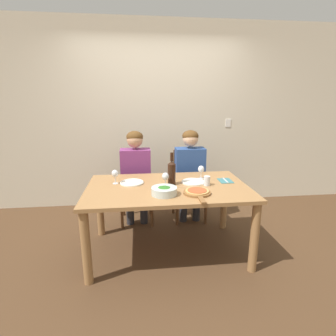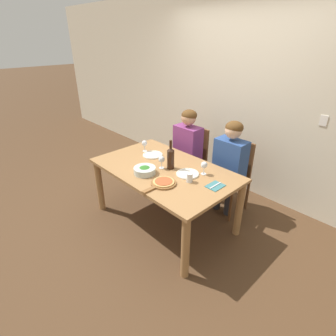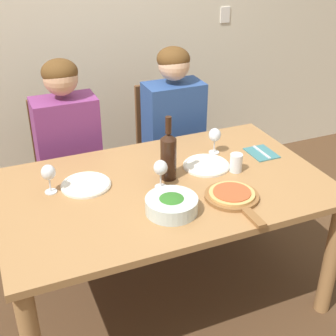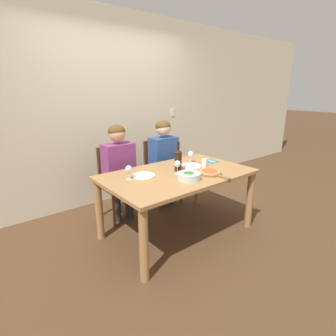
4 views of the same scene
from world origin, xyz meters
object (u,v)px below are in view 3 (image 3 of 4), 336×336
(wine_glass_left, at_px, (48,174))
(chair_left, at_px, (68,165))
(dinner_plate_left, at_px, (86,185))
(water_tumbler, at_px, (236,163))
(dinner_plate_right, at_px, (206,165))
(pizza_on_board, at_px, (233,196))
(wine_glass_right, at_px, (215,136))
(person_man, at_px, (175,121))
(person_woman, at_px, (68,139))
(chair_right, at_px, (168,147))
(wine_glass_centre, at_px, (161,169))
(fork_on_napkin, at_px, (262,153))
(wine_bottle, at_px, (168,155))
(broccoli_bowl, at_px, (172,205))

(wine_glass_left, bearing_deg, chair_left, 73.32)
(dinner_plate_left, relative_size, water_tumbler, 2.55)
(dinner_plate_left, xyz_separation_m, dinner_plate_right, (0.65, -0.05, 0.00))
(pizza_on_board, height_order, wine_glass_right, wine_glass_right)
(pizza_on_board, bearing_deg, person_man, 82.66)
(person_man, relative_size, water_tumbler, 12.37)
(person_woman, distance_m, water_tumbler, 1.05)
(dinner_plate_left, height_order, dinner_plate_right, same)
(chair_right, bearing_deg, chair_left, 180.00)
(wine_glass_centre, bearing_deg, fork_on_napkin, 10.51)
(wine_bottle, bearing_deg, dinner_plate_left, 168.56)
(wine_glass_left, xyz_separation_m, fork_on_napkin, (1.19, -0.04, -0.10))
(wine_glass_right, bearing_deg, broccoli_bowl, -135.23)
(chair_right, xyz_separation_m, fork_on_napkin, (0.27, -0.74, 0.24))
(water_tumbler, bearing_deg, wine_glass_centre, -179.72)
(dinner_plate_right, bearing_deg, person_man, 81.58)
(dinner_plate_right, height_order, pizza_on_board, pizza_on_board)
(person_woman, relative_size, fork_on_napkin, 6.79)
(wine_bottle, relative_size, pizza_on_board, 0.85)
(dinner_plate_left, height_order, wine_glass_right, wine_glass_right)
(chair_left, xyz_separation_m, person_man, (0.71, -0.11, 0.24))
(dinner_plate_left, bearing_deg, person_woman, 86.49)
(dinner_plate_right, distance_m, wine_glass_centre, 0.34)
(broccoli_bowl, distance_m, wine_glass_centre, 0.23)
(pizza_on_board, bearing_deg, dinner_plate_left, 147.76)
(dinner_plate_right, bearing_deg, wine_glass_centre, -161.09)
(wine_bottle, relative_size, wine_glass_left, 2.26)
(person_man, height_order, dinner_plate_right, person_man)
(wine_bottle, relative_size, dinner_plate_right, 1.35)
(wine_bottle, distance_m, water_tumbler, 0.37)
(chair_left, xyz_separation_m, pizza_on_board, (0.58, -1.10, 0.25))
(person_woman, bearing_deg, chair_right, 9.02)
(chair_left, relative_size, chair_right, 1.00)
(chair_left, height_order, dinner_plate_right, chair_left)
(wine_glass_right, relative_size, wine_glass_centre, 1.00)
(pizza_on_board, bearing_deg, chair_right, 83.41)
(person_woman, height_order, dinner_plate_right, person_woman)
(chair_right, distance_m, broccoli_bowl, 1.20)
(chair_right, relative_size, person_woman, 0.76)
(chair_left, bearing_deg, wine_glass_centre, -70.60)
(person_woman, bearing_deg, pizza_on_board, -59.44)
(dinner_plate_left, relative_size, pizza_on_board, 0.63)
(dinner_plate_right, bearing_deg, person_woman, 133.50)
(person_woman, distance_m, fork_on_napkin, 1.16)
(person_man, distance_m, wine_glass_right, 0.53)
(chair_right, height_order, person_man, person_man)
(wine_glass_right, bearing_deg, wine_bottle, -154.95)
(person_woman, height_order, person_man, same)
(person_woman, height_order, pizza_on_board, person_woman)
(wine_bottle, relative_size, water_tumbler, 3.45)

